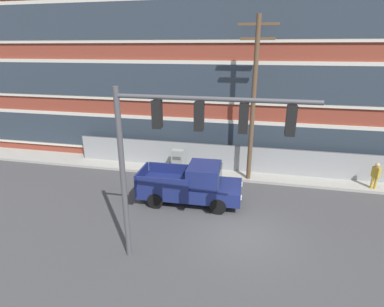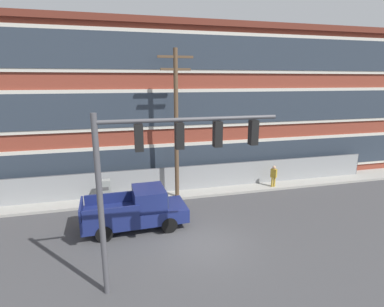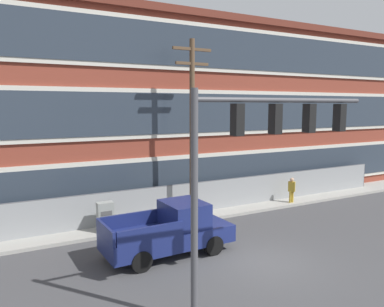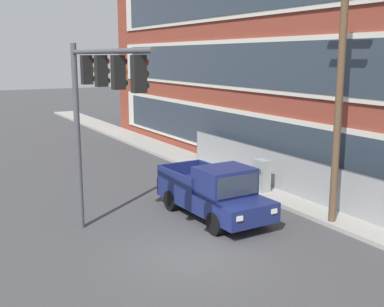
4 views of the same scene
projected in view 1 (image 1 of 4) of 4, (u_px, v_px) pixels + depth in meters
ground_plane at (243, 235)px, 12.91m from camera, size 160.00×160.00×0.00m
sidewalk_building_side at (249, 174)px, 18.93m from camera, size 80.00×2.15×0.16m
brick_mill_building at (267, 77)px, 21.82m from camera, size 53.69×9.07×11.25m
chain_link_fence at (276, 162)px, 18.58m from camera, size 26.50×0.06×1.84m
traffic_signal_mast at (181, 139)px, 9.66m from camera, size 6.39×0.43×6.49m
pickup_truck_navy at (193, 185)px, 15.43m from camera, size 5.37×2.33×2.10m
utility_pole_near_corner at (254, 97)px, 16.55m from camera, size 2.11×0.26×9.29m
electrical_cabinet at (178, 162)px, 19.11m from camera, size 0.74×0.48×1.56m
pedestrian_near_cabinet at (375, 175)px, 16.60m from camera, size 0.44×0.46×1.69m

